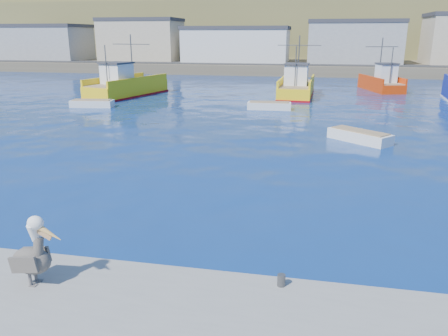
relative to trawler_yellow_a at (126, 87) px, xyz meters
The scene contains 10 objects.
ground 35.33m from the trawler_yellow_a, 62.90° to the right, with size 260.00×260.00×0.00m, color navy.
dock_bollards 38.63m from the trawler_yellow_a, 64.41° to the right, with size 36.20×0.20×0.30m.
far_shore 79.81m from the trawler_yellow_a, 78.31° to the left, with size 200.00×81.00×24.00m.
trawler_yellow_a is the anchor object (origin of this frame).
trawler_yellow_b 18.28m from the trawler_yellow_a, 10.51° to the left, with size 4.60×9.82×6.31m.
boat_orange 29.39m from the trawler_yellow_a, 20.05° to the left, with size 4.66×7.91×5.97m.
skiff_left 7.68m from the trawler_yellow_a, 90.07° to the right, with size 3.93×1.79×0.83m.
skiff_mid 28.18m from the trawler_yellow_a, 36.58° to the right, with size 3.87×3.60×0.85m.
skiff_extra 17.01m from the trawler_yellow_a, 19.95° to the right, with size 3.85×1.51×0.83m.
pelican 38.25m from the trawler_yellow_a, 69.84° to the right, with size 1.46×0.61×1.81m.
Camera 1 is at (3.45, -12.81, 6.36)m, focal length 35.00 mm.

